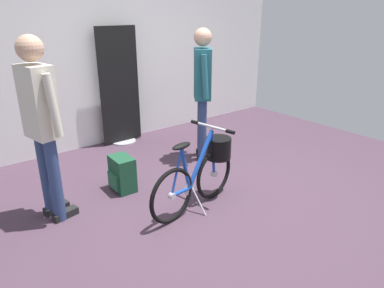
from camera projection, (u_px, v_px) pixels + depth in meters
ground_plane at (220, 197)px, 3.75m from camera, size 6.17×6.17×0.00m
back_wall at (110, 39)px, 4.92m from camera, size 6.17×0.10×2.94m
floor_banner_stand at (120, 93)px, 5.03m from camera, size 0.60×0.36×1.66m
folding_bike_foreground at (203, 169)px, 3.49m from camera, size 1.15×0.53×0.82m
visitor_near_wall at (203, 87)px, 4.42m from camera, size 0.39×0.44×1.67m
visitor_browsing at (42, 120)px, 3.06m from camera, size 0.32×0.53×1.69m
backpack_on_floor at (122, 174)px, 3.84m from camera, size 0.24×0.31×0.39m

